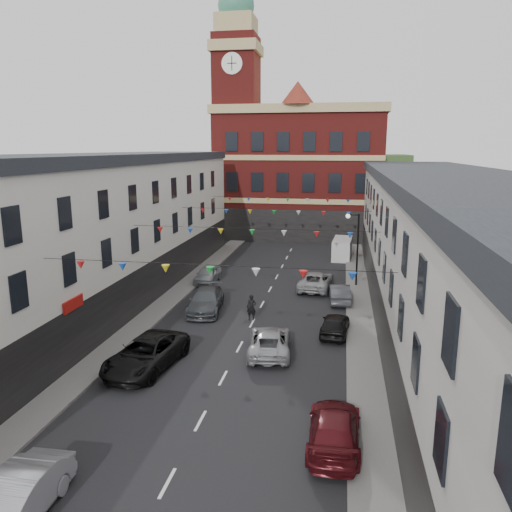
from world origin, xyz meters
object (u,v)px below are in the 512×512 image
Objects in this scene: car_left_d at (206,300)px; car_right_c at (334,429)px; street_lamp at (355,240)px; car_right_d at (335,324)px; car_right_e at (339,293)px; car_left_b at (15,501)px; car_left_e at (208,274)px; car_right_f at (316,281)px; moving_car at (269,341)px; car_left_c at (146,354)px; pedestrian at (251,307)px; white_van at (342,249)px.

car_left_d reaches higher than car_right_c.
street_lamp is 11.67m from car_right_d.
street_lamp reaches higher than car_right_e.
car_left_b is 27.81m from car_left_e.
car_right_e is (-1.05, -4.41, -3.23)m from street_lamp.
car_right_f is at bearing -155.78° from street_lamp.
car_right_d is 0.76× the size of car_right_f.
car_left_b is 0.93× the size of moving_car.
car_left_c is 1.44× the size of car_right_d.
pedestrian reaches higher than car_left_b.
street_lamp reaches higher than car_left_e.
car_right_f is at bearing -2.19° from car_left_e.
car_left_c is 10.96m from car_right_c.
street_lamp is 4.54m from car_right_f.
car_right_c is at bearing 100.23° from car_right_f.
white_van is at bearing 78.23° from pedestrian.
car_right_f is (7.73, 16.25, -0.07)m from car_left_c.
car_left_c reaches higher than car_right_e.
pedestrian reaches higher than car_right_c.
pedestrian is at bearing -102.25° from white_van.
car_left_c is 16.32m from car_right_e.
white_van is at bearing 47.23° from car_left_e.
car_right_e is at bearing 61.62° from car_left_c.
pedestrian is at bearing -66.78° from car_right_c.
car_left_e is 10.15m from pedestrian.
car_left_c is 1.41× the size of car_left_e.
pedestrian is (5.34, -8.63, 0.18)m from car_left_e.
car_right_f is (-1.90, 3.08, 0.05)m from car_right_e.
pedestrian is (-5.76, -20.05, -0.16)m from white_van.
car_right_e is 2.37× the size of pedestrian.
street_lamp is 30.52m from car_left_b.
pedestrian is (-3.76, -8.06, 0.14)m from car_right_f.
car_left_d is 7.62m from car_left_e.
car_left_b is at bearing -110.06° from street_lamp.
car_left_b reaches higher than car_right_c.
car_right_c is at bearing -20.64° from car_left_c.
car_left_b is at bearing 66.95° from car_right_d.
car_right_f is 12.17m from white_van.
street_lamp is 1.30× the size of white_van.
pedestrian is at bearing -125.56° from street_lamp.
car_left_e is (-1.37, 16.83, -0.11)m from car_left_c.
car_left_b is 10.94m from car_left_c.
white_van is at bearing 75.56° from car_left_b.
car_left_b is 40.31m from white_van.
car_left_d is 1.14× the size of white_van.
car_right_f reaches higher than car_right_c.
car_right_c reaches higher than car_left_e.
car_left_d is 1.29× the size of car_right_e.
car_left_d is at bearing 17.99° from car_right_e.
car_left_c reaches higher than car_right_c.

